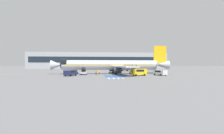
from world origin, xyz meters
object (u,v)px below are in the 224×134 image
at_px(terminal_building, 99,61).
at_px(ground_crew_1, 99,72).
at_px(boarding_stairs_aft, 134,72).
at_px(traffic_cone_1, 98,74).
at_px(boarding_stairs_forward, 84,72).
at_px(traffic_cone_0, 70,74).
at_px(ground_crew_2, 147,72).
at_px(service_van_0, 139,72).
at_px(fuel_tanker, 120,68).
at_px(service_van_1, 160,72).
at_px(ground_crew_0, 96,72).
at_px(airliner, 112,65).
at_px(service_van_2, 71,72).

bearing_deg(terminal_building, ground_crew_1, -91.99).
distance_m(boarding_stairs_aft, traffic_cone_1, 12.83).
xyz_separation_m(boarding_stairs_forward, traffic_cone_0, (-4.76, 0.84, -0.66)).
xyz_separation_m(boarding_stairs_aft, ground_crew_2, (4.53, -1.38, 0.02)).
bearing_deg(service_van_0, terminal_building, 175.03).
bearing_deg(fuel_tanker, service_van_1, -160.92).
xyz_separation_m(service_van_0, traffic_cone_1, (-12.64, 9.13, -0.98)).
relative_size(ground_crew_0, traffic_cone_0, 3.04).
height_order(boarding_stairs_forward, traffic_cone_1, boarding_stairs_forward).
distance_m(ground_crew_1, traffic_cone_0, 10.17).
relative_size(fuel_tanker, terminal_building, 0.09).
bearing_deg(airliner, ground_crew_2, -116.06).
distance_m(service_van_2, traffic_cone_1, 11.61).
relative_size(fuel_tanker, service_van_1, 2.03).
distance_m(airliner, ground_crew_2, 13.40).
relative_size(service_van_2, terminal_building, 0.04).
xyz_separation_m(boarding_stairs_aft, service_van_1, (7.04, -7.27, 0.09)).
bearing_deg(traffic_cone_0, boarding_stairs_forward, -9.99).
height_order(service_van_1, ground_crew_0, service_van_1).
relative_size(airliner, fuel_tanker, 4.12).
xyz_separation_m(service_van_0, terminal_building, (-9.20, 99.22, 5.65)).
xyz_separation_m(service_van_0, traffic_cone_0, (-22.49, 8.69, -1.01)).
bearing_deg(boarding_stairs_aft, service_van_1, -46.66).
height_order(boarding_stairs_forward, traffic_cone_0, boarding_stairs_forward).
height_order(service_van_0, ground_crew_1, service_van_0).
bearing_deg(traffic_cone_1, ground_crew_2, -7.97).
bearing_deg(traffic_cone_1, boarding_stairs_forward, -165.88).
bearing_deg(service_van_1, ground_crew_0, 149.41).
bearing_deg(service_van_2, boarding_stairs_aft, 41.72).
relative_size(boarding_stairs_aft, fuel_tanker, 0.48).
bearing_deg(airliner, boarding_stairs_forward, 112.50).
bearing_deg(traffic_cone_1, fuel_tanker, 66.57).
distance_m(boarding_stairs_forward, service_van_2, 7.28).
bearing_deg(ground_crew_1, terminal_building, 79.85).
bearing_deg(terminal_building, service_van_2, -97.14).
relative_size(boarding_stairs_forward, ground_crew_2, 3.03).
bearing_deg(ground_crew_1, service_van_1, -27.57).
height_order(fuel_tanker, service_van_2, fuel_tanker).
relative_size(traffic_cone_0, terminal_building, 0.00).
relative_size(ground_crew_1, traffic_cone_0, 3.07).
height_order(fuel_tanker, terminal_building, terminal_building).
distance_m(boarding_stairs_forward, boarding_stairs_aft, 17.85).
relative_size(service_van_0, service_van_1, 0.92).
height_order(boarding_stairs_aft, service_van_2, boarding_stairs_aft).
xyz_separation_m(ground_crew_1, traffic_cone_1, (-0.25, 1.42, -0.68)).
xyz_separation_m(service_van_0, ground_crew_0, (-13.41, 5.55, -0.31)).
height_order(airliner, ground_crew_2, airliner).
bearing_deg(fuel_tanker, airliner, 172.91).
xyz_separation_m(boarding_stairs_forward, service_van_2, (-3.70, -6.27, 0.15)).
height_order(airliner, boarding_stairs_aft, airliner).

